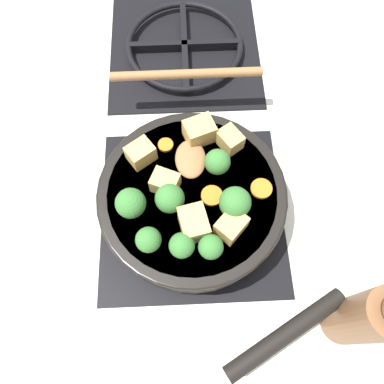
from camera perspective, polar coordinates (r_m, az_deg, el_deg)
The scene contains 22 objects.
ground_plane at distance 0.65m, azimuth 0.00°, elevation -3.01°, with size 2.40×2.40×0.00m, color silver.
front_burner_grate at distance 0.64m, azimuth 0.00°, elevation -2.64°, with size 0.31×0.31×0.03m.
rear_burner_grate at distance 0.83m, azimuth -1.15°, elevation 21.19°, with size 0.31×0.31×0.03m.
skillet_pan at distance 0.59m, azimuth 0.14°, elevation -1.23°, with size 0.35×0.41×0.06m.
wooden_spoon at distance 0.64m, azimuth -0.64°, elevation 12.94°, with size 0.26×0.21×0.02m.
tofu_cube_center_large at distance 0.53m, azimuth 0.64°, elevation -4.82°, with size 0.05×0.04×0.04m, color tan.
tofu_cube_near_handle at distance 0.60m, azimuth 1.13°, elevation 9.23°, with size 0.05×0.04×0.04m, color tan.
tofu_cube_east_chunk at distance 0.59m, azimuth 5.79°, elevation 7.91°, with size 0.04×0.03×0.03m, color tan.
tofu_cube_west_chunk at distance 0.53m, azimuth 5.96°, elevation -5.13°, with size 0.04×0.03×0.03m, color tan.
tofu_cube_back_piece at distance 0.58m, azimuth -7.83°, elevation 5.86°, with size 0.04×0.03×0.03m, color tan.
tofu_cube_front_piece at distance 0.56m, azimuth -4.10°, elevation 1.43°, with size 0.04×0.03×0.03m, color tan.
broccoli_floret_near_spoon at distance 0.56m, azimuth 3.90°, elevation 4.57°, with size 0.04×0.04×0.05m.
broccoli_floret_center_top at distance 0.53m, azimuth 6.57°, elevation -1.61°, with size 0.05×0.05×0.05m.
broccoli_floret_east_rim at distance 0.54m, azimuth -9.33°, elevation -1.71°, with size 0.04×0.04×0.05m.
broccoli_floret_west_rim at distance 0.52m, azimuth 2.88°, elevation -8.37°, with size 0.04×0.04×0.04m.
broccoli_floret_north_edge at distance 0.53m, azimuth -3.41°, elevation -1.00°, with size 0.04×0.04×0.05m.
broccoli_floret_south_cluster at distance 0.51m, azimuth -1.56°, elevation -8.16°, with size 0.04×0.04×0.04m.
broccoli_floret_mid_floret at distance 0.52m, azimuth -6.66°, elevation -7.26°, with size 0.04×0.04×0.04m.
carrot_slice_orange_thin at distance 0.57m, azimuth 10.58°, elevation 0.08°, with size 0.03×0.03×0.01m, color orange.
carrot_slice_near_center at distance 0.60m, azimuth -4.04°, elevation 7.17°, with size 0.02×0.02×0.01m, color orange.
carrot_slice_edge_slice at distance 0.56m, azimuth 3.05°, elevation -0.56°, with size 0.03×0.03×0.01m, color orange.
pepper_mill at distance 0.56m, azimuth 25.03°, elevation -16.95°, with size 0.06×0.06×0.21m.
Camera 1 is at (-0.01, -0.22, 0.61)m, focal length 35.00 mm.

